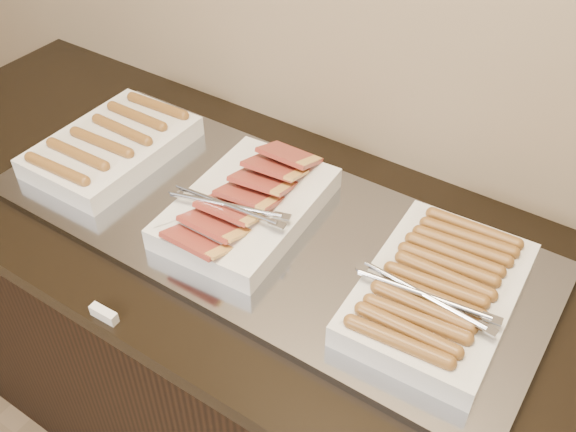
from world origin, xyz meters
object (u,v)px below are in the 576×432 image
object	(u,v)px
dish_left	(112,145)
warming_tray	(262,226)
counter	(259,351)
dish_center	(246,205)
dish_right	(438,290)

from	to	relation	value
dish_left	warming_tray	bearing A→B (deg)	-0.47
counter	dish_left	world-z (taller)	dish_left
counter	warming_tray	distance (m)	0.46
warming_tray	dish_left	distance (m)	0.44
dish_center	warming_tray	bearing A→B (deg)	2.13
dish_right	dish_left	bearing A→B (deg)	177.16
dish_center	dish_right	world-z (taller)	dish_center
warming_tray	dish_right	bearing A→B (deg)	-0.46
counter	warming_tray	size ratio (longest dim) A/B	1.72
counter	dish_right	size ratio (longest dim) A/B	5.13
warming_tray	dish_left	world-z (taller)	dish_left
dish_left	dish_center	xyz separation A→B (m)	(0.40, -0.00, 0.00)
dish_center	dish_right	xyz separation A→B (m)	(0.43, 0.00, 0.00)
dish_center	dish_right	size ratio (longest dim) A/B	0.99
counter	dish_right	bearing A→B (deg)	-0.43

